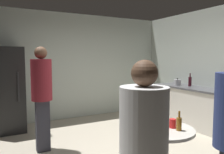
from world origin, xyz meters
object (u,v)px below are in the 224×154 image
Objects in this scene: beer_bottle_amber at (179,123)px; person_in_white_shirt at (143,154)px; kettle at (177,82)px; beer_bottle_brown at (165,120)px; beer_bottle_green at (138,121)px; wine_bottle_on_counter at (190,81)px; refrigerator at (6,90)px; person_in_maroon_shirt at (42,90)px; foreground_table at (161,137)px; plastic_cup_red at (173,123)px.

person_in_white_shirt is (-0.99, -0.65, 0.10)m from beer_bottle_amber.
kettle is 1.06× the size of beer_bottle_brown.
person_in_white_shirt reaches higher than beer_bottle_green.
beer_bottle_amber is (-2.23, -1.90, -0.20)m from wine_bottle_on_counter.
refrigerator is 1.45m from person_in_maroon_shirt.
refrigerator is at bearing 163.58° from kettle.
person_in_white_shirt is (-0.94, -0.84, 0.10)m from beer_bottle_brown.
foreground_table is at bearing -143.76° from wine_bottle_on_counter.
kettle is at bearing 45.88° from beer_bottle_amber.
beer_bottle_brown is 0.10m from plastic_cup_red.
person_in_maroon_shirt is at bearing 121.19° from beer_bottle_amber.
wine_bottle_on_counter is 1.35× the size of beer_bottle_brown.
beer_bottle_brown is (-2.17, -2.01, -0.15)m from kettle.
foreground_table is 3.48× the size of beer_bottle_amber.
person_in_white_shirt is at bearing -80.58° from refrigerator.
foreground_table is 7.27× the size of plastic_cup_red.
person_in_white_shirt is at bearing -138.40° from beer_bottle_brown.
person_in_maroon_shirt is (-1.18, 1.83, 0.25)m from plastic_cup_red.
person_in_maroon_shirt is (-3.41, 0.04, 0.02)m from wine_bottle_on_counter.
refrigerator reaches higher than beer_bottle_brown.
beer_bottle_green reaches higher than plastic_cup_red.
person_in_maroon_shirt is 2.60m from person_in_white_shirt.
kettle is 3.31m from person_in_maroon_shirt.
refrigerator is 16.36× the size of plastic_cup_red.
beer_bottle_green is 0.13× the size of person_in_maroon_shirt.
wine_bottle_on_counter is at bearing 91.27° from person_in_maroon_shirt.
refrigerator reaches higher than plastic_cup_red.
beer_bottle_green is (-0.22, 0.15, 0.19)m from foreground_table.
person_in_maroon_shirt is at bearing -71.09° from refrigerator.
kettle is 3.06m from beer_bottle_amber.
plastic_cup_red is (1.65, -3.20, -0.11)m from refrigerator.
refrigerator reaches higher than kettle.
beer_bottle_brown is at bearing 11.98° from foreground_table.
foreground_table is 0.22m from plastic_cup_red.
refrigerator is at bearing 113.39° from beer_bottle_green.
kettle is 2.22× the size of plastic_cup_red.
wine_bottle_on_counter is at bearing 31.43° from beer_bottle_green.
refrigerator is 3.93m from kettle.
beer_bottle_amber is 0.19m from beer_bottle_brown.
kettle is at bearing 41.94° from foreground_table.
person_in_white_shirt is (0.66, -3.96, 0.01)m from refrigerator.
beer_bottle_brown reaches higher than foreground_table.
beer_bottle_green is at bearing 137.73° from beer_bottle_amber.
refrigerator is 7.38× the size of kettle.
beer_bottle_green is (-2.59, -1.58, -0.20)m from wine_bottle_on_counter.
person_in_maroon_shirt reaches higher than person_in_white_shirt.
wine_bottle_on_counter is 0.39× the size of foreground_table.
plastic_cup_red is 2.19m from person_in_maroon_shirt.
beer_bottle_amber is (1.64, -3.31, -0.08)m from refrigerator.
plastic_cup_red reaches higher than foreground_table.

